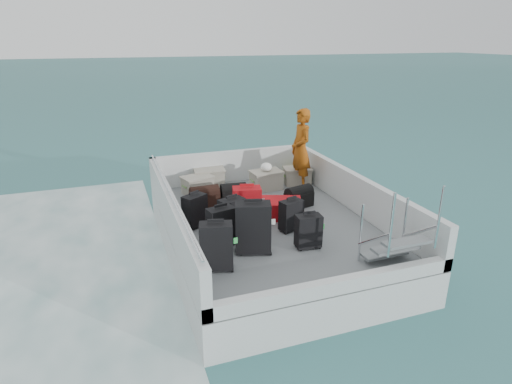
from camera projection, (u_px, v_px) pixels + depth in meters
ground at (269, 251)px, 7.92m from camera, size 160.00×160.00×0.00m
ferry_hull at (269, 237)px, 7.81m from camera, size 3.60×5.00×0.60m
deck at (269, 221)px, 7.71m from camera, size 3.30×4.70×0.02m
deck_fittings at (295, 206)px, 7.40m from camera, size 3.60×5.00×0.90m
suitcase_0 at (216, 247)px, 5.99m from camera, size 0.51×0.37×0.71m
suitcase_1 at (221, 227)px, 6.70m from camera, size 0.47×0.33×0.63m
suitcase_2 at (195, 211)px, 7.38m from camera, size 0.47×0.41×0.58m
suitcase_3 at (253, 228)px, 6.45m from camera, size 0.60×0.45×0.81m
suitcase_4 at (232, 216)px, 7.12m from camera, size 0.48×0.37×0.62m
suitcase_5 at (247, 206)px, 7.48m from camera, size 0.54×0.39×0.67m
suitcase_6 at (308, 232)px, 6.64m from camera, size 0.41×0.26×0.55m
suitcase_7 at (291, 216)px, 7.24m from camera, size 0.43×0.31×0.54m
suitcase_8 at (279, 208)px, 7.83m from camera, size 0.95×0.79×0.32m
duffel_0 at (205, 198)px, 8.32m from camera, size 0.57×0.32×0.32m
duffel_1 at (234, 196)px, 8.46m from camera, size 0.52×0.34×0.32m
duffel_2 at (299, 199)px, 8.31m from camera, size 0.59×0.43×0.32m
crate_0 at (197, 186)px, 8.99m from camera, size 0.67×0.55×0.35m
crate_1 at (210, 178)px, 9.39m from camera, size 0.67×0.50×0.38m
crate_2 at (266, 181)px, 9.25m from camera, size 0.66×0.48×0.38m
crate_3 at (297, 176)px, 9.58m from camera, size 0.64×0.50×0.34m
yellow_bag at (293, 172)px, 10.07m from camera, size 0.28×0.26×0.22m
white_bag at (266, 168)px, 9.16m from camera, size 0.24×0.24×0.18m
passenger at (301, 150)px, 9.07m from camera, size 0.43×0.65×1.73m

